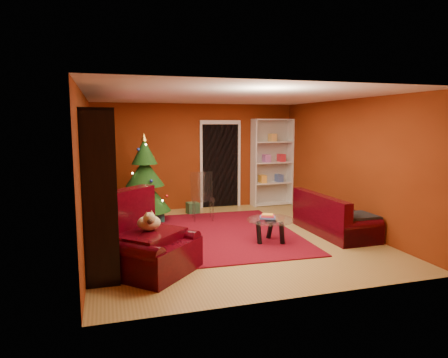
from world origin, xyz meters
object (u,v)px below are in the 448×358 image
object	(u,v)px
gift_box_green	(193,208)
white_bookshelf	(272,162)
media_unit	(101,183)
gift_box_red	(158,211)
gift_box_teal	(157,215)
coffee_table	(270,231)
rug	(215,234)
dog	(149,223)
acrylic_chair	(203,199)
armchair	(150,240)
sofa	(335,213)
christmas_tree	(145,179)

from	to	relation	value
gift_box_green	white_bookshelf	xyz separation A→B (m)	(2.20, 0.44, 0.98)
media_unit	gift_box_red	xyz separation A→B (m)	(1.21, 2.43, -1.05)
gift_box_green	white_bookshelf	world-z (taller)	white_bookshelf
gift_box_red	white_bookshelf	size ratio (longest dim) A/B	0.09
gift_box_teal	coffee_table	world-z (taller)	coffee_table
rug	dog	xyz separation A→B (m)	(-1.41, -1.55, 0.69)
white_bookshelf	acrylic_chair	distance (m)	2.51
media_unit	coffee_table	xyz separation A→B (m)	(2.85, -0.31, -0.94)
armchair	sofa	world-z (taller)	armchair
media_unit	sofa	bearing A→B (deg)	-0.50
armchair	sofa	bearing A→B (deg)	-29.99
christmas_tree	white_bookshelf	distance (m)	3.46
rug	media_unit	xyz separation A→B (m)	(-2.06, -0.51, 1.15)
rug	gift_box_teal	size ratio (longest dim) A/B	11.28
gift_box_green	gift_box_red	distance (m)	0.81
gift_box_teal	armchair	bearing A→B (deg)	-99.02
christmas_tree	armchair	xyz separation A→B (m)	(-0.24, -3.04, -0.47)
dog	acrylic_chair	distance (m)	3.07
gift_box_red	dog	distance (m)	3.57
rug	christmas_tree	bearing A→B (deg)	129.70
sofa	rug	bearing A→B (deg)	74.35
christmas_tree	coffee_table	size ratio (longest dim) A/B	2.29
gift_box_teal	coffee_table	xyz separation A→B (m)	(1.74, -2.15, 0.07)
media_unit	coffee_table	world-z (taller)	media_unit
sofa	dog	bearing A→B (deg)	103.92
white_bookshelf	armchair	world-z (taller)	white_bookshelf
gift_box_teal	armchair	world-z (taller)	armchair
white_bookshelf	gift_box_green	bearing A→B (deg)	-171.18
gift_box_red	sofa	size ratio (longest dim) A/B	0.11
gift_box_green	armchair	xyz separation A→B (m)	(-1.37, -3.49, 0.34)
media_unit	acrylic_chair	distance (m)	2.75
coffee_table	acrylic_chair	xyz separation A→B (m)	(-0.76, 1.96, 0.26)
gift_box_green	rug	bearing A→B (deg)	-88.78
gift_box_teal	dog	distance (m)	2.97
armchair	acrylic_chair	distance (m)	3.12
rug	gift_box_green	size ratio (longest dim) A/B	13.06
gift_box_red	armchair	xyz separation A→B (m)	(-0.56, -3.54, 0.37)
sofa	acrylic_chair	world-z (taller)	acrylic_chair
white_bookshelf	coffee_table	bearing A→B (deg)	-116.10
rug	coffee_table	size ratio (longest dim) A/B	4.16
gift_box_red	gift_box_green	bearing A→B (deg)	-3.70
armchair	christmas_tree	bearing A→B (deg)	39.80
gift_box_teal	coffee_table	size ratio (longest dim) A/B	0.37
media_unit	armchair	size ratio (longest dim) A/B	2.50
white_bookshelf	armchair	xyz separation A→B (m)	(-3.58, -3.92, -0.64)
gift_box_green	coffee_table	distance (m)	2.81
gift_box_red	gift_box_teal	bearing A→B (deg)	-99.01
white_bookshelf	christmas_tree	bearing A→B (deg)	-167.53
rug	christmas_tree	distance (m)	2.06
coffee_table	acrylic_chair	world-z (taller)	acrylic_chair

